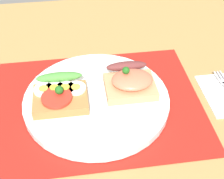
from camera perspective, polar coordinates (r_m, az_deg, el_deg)
The scene contains 5 objects.
ground_plane at distance 62.08cm, azimuth -2.75°, elevation -3.65°, with size 120.00×90.00×3.20cm, color #9B7843.
placemat at distance 60.84cm, azimuth -2.80°, elevation -2.50°, with size 40.09×30.93×0.30cm, color maroon.
plate at distance 60.20cm, azimuth -2.83°, elevation -1.87°, with size 27.74×27.74×1.55cm, color white.
sandwich_egg_tomato at distance 58.77cm, azimuth -9.43°, elevation -0.82°, with size 9.94×9.18×4.03cm.
sandwich_salmon at distance 60.23cm, azimuth 3.35°, elevation 1.50°, with size 9.60×9.22×5.21cm.
Camera 1 is at (-3.11, -43.27, 42.81)cm, focal length 50.35 mm.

